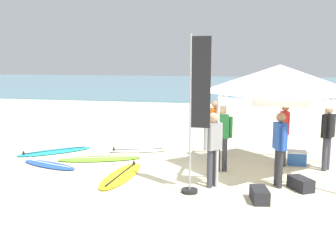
% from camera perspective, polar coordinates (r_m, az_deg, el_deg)
% --- Properties ---
extents(ground_plane, '(80.00, 80.00, 0.00)m').
position_cam_1_polar(ground_plane, '(10.21, 1.81, -6.80)').
color(ground_plane, beige).
extents(sea, '(80.00, 36.00, 0.10)m').
position_cam_1_polar(sea, '(43.47, 9.79, 5.85)').
color(sea, '#568499').
rests_on(sea, ground).
extents(canopy_tent, '(2.85, 2.85, 2.75)m').
position_cam_1_polar(canopy_tent, '(10.13, 15.71, 6.44)').
color(canopy_tent, '#B7B7BC').
rests_on(canopy_tent, ground).
extents(surfboard_lime, '(2.44, 1.40, 0.19)m').
position_cam_1_polar(surfboard_lime, '(11.68, -9.82, -4.63)').
color(surfboard_lime, '#7AD12D').
rests_on(surfboard_lime, ground).
extents(surfboard_blue, '(1.91, 1.08, 0.19)m').
position_cam_1_polar(surfboard_blue, '(11.34, -16.73, -5.33)').
color(surfboard_blue, blue).
rests_on(surfboard_blue, ground).
extents(surfboard_yellow, '(0.73, 2.37, 0.19)m').
position_cam_1_polar(surfboard_yellow, '(9.99, -6.71, -7.02)').
color(surfboard_yellow, yellow).
rests_on(surfboard_yellow, ground).
extents(surfboard_cyan, '(2.08, 2.02, 0.19)m').
position_cam_1_polar(surfboard_cyan, '(12.87, -15.97, -3.52)').
color(surfboard_cyan, '#23B2CC').
rests_on(surfboard_cyan, ground).
extents(surfboard_white, '(1.91, 1.06, 0.19)m').
position_cam_1_polar(surfboard_white, '(12.54, -4.38, -3.51)').
color(surfboard_white, white).
rests_on(surfboard_white, ground).
extents(person_green, '(0.55, 0.26, 1.71)m').
position_cam_1_polar(person_green, '(10.27, 7.71, -1.11)').
color(person_green, '#383842').
rests_on(person_green, ground).
extents(person_grey, '(0.40, 0.44, 1.71)m').
position_cam_1_polar(person_grey, '(8.97, 6.49, -2.67)').
color(person_grey, '#383842').
rests_on(person_grey, ground).
extents(person_blue, '(0.31, 0.53, 1.71)m').
position_cam_1_polar(person_blue, '(9.27, 15.74, -2.56)').
color(person_blue, '#2D2D33').
rests_on(person_blue, ground).
extents(person_orange, '(0.34, 0.52, 1.71)m').
position_cam_1_polar(person_orange, '(11.45, 6.78, 0.04)').
color(person_orange, '#383842').
rests_on(person_orange, ground).
extents(person_black, '(0.38, 0.48, 1.71)m').
position_cam_1_polar(person_black, '(11.05, 21.97, -0.96)').
color(person_black, '#383842').
rests_on(person_black, ground).
extents(person_red, '(0.23, 0.55, 1.71)m').
position_cam_1_polar(person_red, '(11.18, 16.36, -0.53)').
color(person_red, '#383842').
rests_on(person_red, ground).
extents(banner_flag, '(0.60, 0.36, 3.40)m').
position_cam_1_polar(banner_flag, '(8.41, 3.98, 0.60)').
color(banner_flag, '#99999E').
rests_on(banner_flag, ground).
extents(gear_bag_near_tent, '(0.58, 0.68, 0.28)m').
position_cam_1_polar(gear_bag_near_tent, '(9.41, 18.52, -7.88)').
color(gear_bag_near_tent, '#232328').
rests_on(gear_bag_near_tent, ground).
extents(gear_bag_by_pole, '(0.42, 0.65, 0.28)m').
position_cam_1_polar(gear_bag_by_pole, '(8.45, 13.01, -9.62)').
color(gear_bag_by_pole, '#232328').
rests_on(gear_bag_by_pole, ground).
extents(cooler_box, '(0.50, 0.36, 0.39)m').
position_cam_1_polar(cooler_box, '(11.52, 18.02, -4.34)').
color(cooler_box, '#2D60B7').
rests_on(cooler_box, ground).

